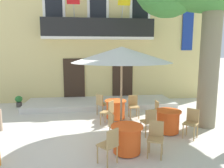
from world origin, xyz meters
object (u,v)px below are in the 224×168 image
at_px(cafe_chair_near_tree_2, 101,103).
at_px(cafe_chair_front_0, 110,144).
at_px(cafe_chair_near_tree_1, 133,105).
at_px(cafe_chair_middle_1, 192,121).
at_px(cafe_table_near_tree, 116,109).
at_px(cafe_chair_front_1, 156,136).
at_px(cafe_chair_near_tree_0, 109,111).
at_px(cafe_table_front, 127,139).
at_px(cafe_chair_front_2, 115,125).
at_px(cafe_table_middle, 168,121).
at_px(ground_planter_left, 19,101).
at_px(cafe_chair_middle_0, 149,120).
at_px(cafe_umbrella, 122,55).
at_px(cafe_chair_middle_2, 159,111).

height_order(cafe_chair_near_tree_2, cafe_chair_front_0, same).
distance_m(cafe_chair_near_tree_1, cafe_chair_middle_1, 2.61).
bearing_deg(cafe_chair_near_tree_2, cafe_table_near_tree, -45.51).
distance_m(cafe_chair_near_tree_1, cafe_chair_front_1, 3.24).
distance_m(cafe_chair_middle_1, cafe_chair_front_1, 1.82).
distance_m(cafe_chair_near_tree_0, cafe_chair_front_0, 2.81).
bearing_deg(cafe_chair_near_tree_1, cafe_table_front, -105.75).
bearing_deg(cafe_chair_near_tree_0, cafe_chair_front_0, -95.67).
relative_size(cafe_chair_near_tree_0, cafe_chair_middle_1, 1.00).
bearing_deg(cafe_table_front, cafe_chair_front_2, 108.31).
distance_m(cafe_chair_near_tree_0, cafe_table_front, 2.28).
height_order(cafe_table_front, cafe_chair_front_0, cafe_chair_front_0).
distance_m(cafe_table_near_tree, cafe_chair_near_tree_1, 0.77).
bearing_deg(cafe_chair_front_0, cafe_table_middle, 39.69).
distance_m(cafe_chair_front_0, cafe_chair_front_1, 1.29).
bearing_deg(cafe_chair_near_tree_0, cafe_table_near_tree, 62.00).
distance_m(cafe_chair_near_tree_2, ground_planter_left, 4.32).
bearing_deg(cafe_chair_middle_0, cafe_chair_near_tree_2, 118.97).
height_order(cafe_chair_middle_1, cafe_umbrella, cafe_umbrella).
bearing_deg(cafe_chair_near_tree_2, cafe_chair_front_0, -91.48).
bearing_deg(cafe_chair_middle_1, cafe_chair_near_tree_1, 121.78).
bearing_deg(cafe_chair_near_tree_1, ground_planter_left, 155.82).
distance_m(cafe_chair_front_0, ground_planter_left, 6.98).
distance_m(cafe_chair_middle_1, cafe_umbrella, 3.07).
height_order(cafe_table_middle, cafe_chair_front_0, cafe_chair_front_0).
height_order(cafe_chair_middle_2, cafe_table_front, cafe_chair_middle_2).
bearing_deg(cafe_chair_near_tree_1, cafe_table_near_tree, -173.44).
distance_m(cafe_chair_front_2, cafe_umbrella, 2.09).
distance_m(cafe_table_middle, cafe_chair_front_2, 1.96).
distance_m(cafe_table_middle, cafe_table_front, 2.07).
distance_m(cafe_table_near_tree, ground_planter_left, 5.03).
relative_size(cafe_chair_near_tree_0, cafe_chair_middle_0, 1.00).
bearing_deg(cafe_chair_middle_0, cafe_chair_near_tree_1, 92.08).
bearing_deg(cafe_chair_middle_0, cafe_chair_front_0, -132.92).
relative_size(cafe_table_front, cafe_umbrella, 0.30).
xyz_separation_m(cafe_chair_near_tree_1, cafe_chair_middle_1, (1.38, -2.22, 0.00)).
height_order(cafe_table_near_tree, cafe_chair_middle_2, cafe_chair_middle_2).
xyz_separation_m(cafe_table_middle, cafe_chair_front_1, (-0.92, -1.49, 0.14)).
relative_size(cafe_chair_middle_2, cafe_table_front, 1.05).
bearing_deg(cafe_chair_middle_1, cafe_table_near_tree, 134.87).
xyz_separation_m(cafe_table_middle, cafe_chair_middle_1, (0.59, -0.47, 0.14)).
height_order(cafe_chair_near_tree_1, cafe_chair_near_tree_2, same).
xyz_separation_m(cafe_chair_middle_1, cafe_chair_front_2, (-2.46, -0.08, 0.00)).
bearing_deg(cafe_table_middle, cafe_table_front, -142.33).
bearing_deg(cafe_table_front, cafe_umbrella, 92.27).
distance_m(cafe_table_middle, cafe_chair_middle_0, 0.77).
height_order(cafe_umbrella, ground_planter_left, cafe_umbrella).
distance_m(cafe_chair_near_tree_2, cafe_chair_middle_2, 2.49).
bearing_deg(cafe_chair_near_tree_2, cafe_chair_front_2, -86.02).
height_order(cafe_chair_near_tree_0, cafe_chair_middle_2, same).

